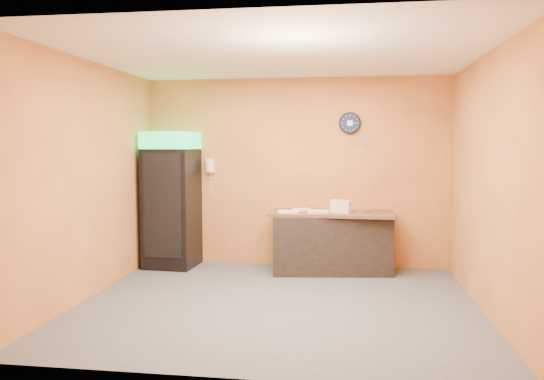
# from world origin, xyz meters

# --- Properties ---
(floor) EXTENTS (4.50, 4.50, 0.00)m
(floor) POSITION_xyz_m (0.00, 0.00, 0.00)
(floor) COLOR #47474C
(floor) RESTS_ON ground
(back_wall) EXTENTS (4.50, 0.02, 2.80)m
(back_wall) POSITION_xyz_m (0.00, 2.00, 1.40)
(back_wall) COLOR orange
(back_wall) RESTS_ON floor
(left_wall) EXTENTS (0.02, 4.00, 2.80)m
(left_wall) POSITION_xyz_m (-2.25, 0.00, 1.40)
(left_wall) COLOR orange
(left_wall) RESTS_ON floor
(right_wall) EXTENTS (0.02, 4.00, 2.80)m
(right_wall) POSITION_xyz_m (2.25, 0.00, 1.40)
(right_wall) COLOR orange
(right_wall) RESTS_ON floor
(ceiling) EXTENTS (4.50, 4.00, 0.02)m
(ceiling) POSITION_xyz_m (0.00, 0.00, 2.80)
(ceiling) COLOR white
(ceiling) RESTS_ON back_wall
(beverage_cooler) EXTENTS (0.74, 0.75, 2.00)m
(beverage_cooler) POSITION_xyz_m (-1.81, 1.61, 0.98)
(beverage_cooler) COLOR black
(beverage_cooler) RESTS_ON floor
(prep_counter) EXTENTS (1.73, 0.94, 0.82)m
(prep_counter) POSITION_xyz_m (0.55, 1.63, 0.41)
(prep_counter) COLOR black
(prep_counter) RESTS_ON floor
(wall_clock) EXTENTS (0.32, 0.06, 0.32)m
(wall_clock) POSITION_xyz_m (0.80, 1.97, 2.13)
(wall_clock) COLOR black
(wall_clock) RESTS_ON back_wall
(wall_phone) EXTENTS (0.12, 0.10, 0.21)m
(wall_phone) POSITION_xyz_m (-1.30, 1.95, 1.50)
(wall_phone) COLOR white
(wall_phone) RESTS_ON back_wall
(butcher_paper) EXTENTS (1.75, 0.84, 0.04)m
(butcher_paper) POSITION_xyz_m (0.55, 1.63, 0.84)
(butcher_paper) COLOR brown
(butcher_paper) RESTS_ON prep_counter
(sub_roll_stack) EXTENTS (0.30, 0.21, 0.18)m
(sub_roll_stack) POSITION_xyz_m (0.68, 1.50, 0.95)
(sub_roll_stack) COLOR beige
(sub_roll_stack) RESTS_ON butcher_paper
(wrapped_sandwich_left) EXTENTS (0.29, 0.14, 0.04)m
(wrapped_sandwich_left) POSITION_xyz_m (-0.04, 1.39, 0.88)
(wrapped_sandwich_left) COLOR silver
(wrapped_sandwich_left) RESTS_ON butcher_paper
(wrapped_sandwich_mid) EXTENTS (0.31, 0.20, 0.04)m
(wrapped_sandwich_mid) POSITION_xyz_m (0.37, 1.46, 0.88)
(wrapped_sandwich_mid) COLOR silver
(wrapped_sandwich_mid) RESTS_ON butcher_paper
(wrapped_sandwich_right) EXTENTS (0.27, 0.22, 0.04)m
(wrapped_sandwich_right) POSITION_xyz_m (0.12, 1.66, 0.88)
(wrapped_sandwich_right) COLOR silver
(wrapped_sandwich_right) RESTS_ON butcher_paper
(kitchen_tool) EXTENTS (0.06, 0.06, 0.06)m
(kitchen_tool) POSITION_xyz_m (0.28, 1.79, 0.89)
(kitchen_tool) COLOR silver
(kitchen_tool) RESTS_ON butcher_paper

